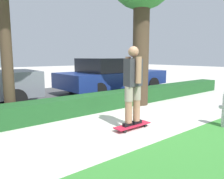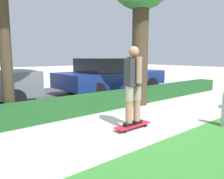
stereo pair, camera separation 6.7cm
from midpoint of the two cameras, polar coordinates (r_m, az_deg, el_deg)
ground_plane at (r=4.89m, az=4.73°, el=-9.23°), size 60.00×60.00×0.00m
street_asphalt at (r=8.33m, az=-15.93°, el=-2.07°), size 12.86×5.00×0.01m
hedge_row at (r=6.04m, az=-5.94°, el=-3.56°), size 12.86×0.60×0.46m
skateboard at (r=4.64m, az=5.03°, el=-9.33°), size 0.87×0.24×0.09m
skater_person at (r=4.45m, az=5.18°, el=1.46°), size 0.49×0.41×1.61m
parked_car_middle at (r=9.16m, az=-0.38°, el=3.86°), size 4.68×2.11×1.43m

